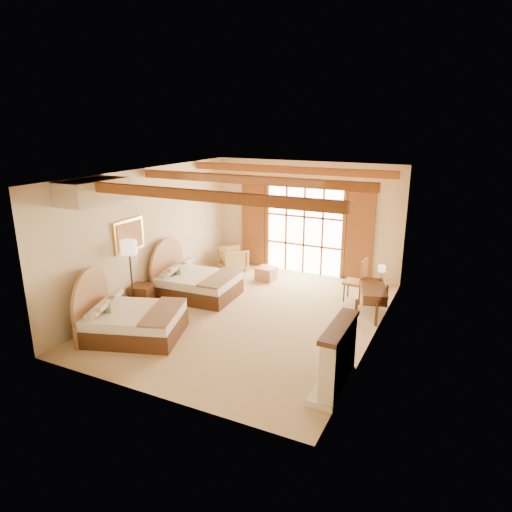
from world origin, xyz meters
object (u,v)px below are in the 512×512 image
Objects in this scene: armchair at (233,259)px; desk at (372,299)px; bed_near at (128,318)px; nightstand at (142,297)px; bed_far at (193,281)px.

armchair is 0.56× the size of desk.
bed_near is 1.42m from nightstand.
bed_near is at bearing -78.10° from nightstand.
nightstand is at bearing 100.38° from bed_near.
desk is (4.40, -1.42, 0.02)m from armchair.
nightstand is (-0.69, 1.24, -0.09)m from bed_near.
desk is (4.97, 2.03, 0.07)m from nightstand.
desk is at bearing 5.11° from nightstand.
bed_near is at bearing -92.71° from bed_far.
armchair is at bearing 63.53° from nightstand.
bed_near is 1.72× the size of desk.
armchair reaches higher than nightstand.
armchair is (-0.12, 4.69, -0.04)m from bed_near.
bed_near reaches higher than armchair.
desk is at bearing 7.13° from bed_far.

